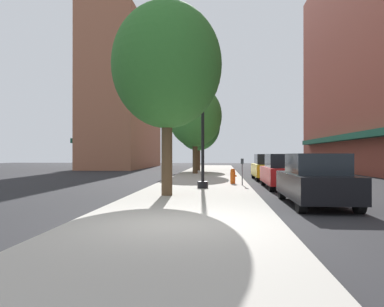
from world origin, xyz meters
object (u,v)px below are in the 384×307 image
(tree_mid, at_px, (195,116))
(car_yellow, at_px, (268,167))
(tree_near, at_px, (198,125))
(car_red, at_px, (284,172))
(lamppost, at_px, (203,120))
(parking_meter_near, at_px, (242,168))
(fire_hydrant, at_px, (233,176))
(tree_far, at_px, (167,66))
(car_black, at_px, (315,180))

(tree_mid, xyz_separation_m, car_yellow, (5.06, -5.39, -3.90))
(tree_near, xyz_separation_m, tree_mid, (0.12, -5.87, 0.28))
(tree_mid, xyz_separation_m, car_red, (5.06, -11.32, -3.90))
(lamppost, bearing_deg, tree_near, 94.22)
(parking_meter_near, distance_m, tree_near, 17.48)
(lamppost, relative_size, fire_hydrant, 7.47)
(car_yellow, bearing_deg, tree_near, 116.45)
(tree_near, distance_m, tree_far, 21.63)
(tree_mid, xyz_separation_m, tree_far, (0.08, -15.75, 0.21))
(lamppost, relative_size, tree_far, 0.82)
(fire_hydrant, relative_size, tree_far, 0.11)
(car_red, xyz_separation_m, car_yellow, (0.00, 5.93, 0.00))
(tree_mid, distance_m, car_black, 18.39)
(tree_near, height_order, tree_far, tree_far)
(lamppost, relative_size, car_red, 1.37)
(car_black, bearing_deg, tree_near, 104.20)
(fire_hydrant, xyz_separation_m, parking_meter_near, (0.43, -0.93, 0.43))
(lamppost, relative_size, parking_meter_near, 4.50)
(parking_meter_near, height_order, tree_near, tree_near)
(tree_near, relative_size, car_red, 1.57)
(tree_near, relative_size, car_yellow, 1.57)
(tree_near, xyz_separation_m, car_yellow, (5.18, -11.26, -3.62))
(lamppost, bearing_deg, fire_hydrant, 62.02)
(tree_near, relative_size, tree_mid, 0.96)
(parking_meter_near, bearing_deg, car_black, -72.80)
(fire_hydrant, distance_m, tree_near, 16.60)
(lamppost, distance_m, car_black, 6.39)
(fire_hydrant, distance_m, parking_meter_near, 1.11)
(lamppost, distance_m, tree_mid, 12.87)
(parking_meter_near, xyz_separation_m, tree_far, (-3.04, -4.80, 3.97))
(fire_hydrant, bearing_deg, tree_near, 100.00)
(tree_near, bearing_deg, car_red, -73.22)
(lamppost, distance_m, car_red, 4.72)
(fire_hydrant, height_order, tree_near, tree_near)
(tree_mid, bearing_deg, car_black, -73.63)
(tree_far, height_order, car_black, tree_far)
(parking_meter_near, relative_size, tree_mid, 0.19)
(parking_meter_near, relative_size, tree_near, 0.19)
(lamppost, relative_size, tree_near, 0.87)
(lamppost, xyz_separation_m, tree_near, (-1.37, 18.59, 1.23))
(car_red, relative_size, car_yellow, 1.00)
(fire_hydrant, relative_size, tree_mid, 0.11)
(tree_mid, relative_size, car_red, 1.64)
(parking_meter_near, xyz_separation_m, car_yellow, (1.95, 5.56, -0.14))
(tree_near, height_order, car_red, tree_near)
(parking_meter_near, bearing_deg, car_yellow, 70.68)
(lamppost, relative_size, tree_mid, 0.84)
(tree_near, distance_m, car_yellow, 12.91)
(parking_meter_near, bearing_deg, tree_far, -122.31)
(car_black, height_order, car_red, same)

